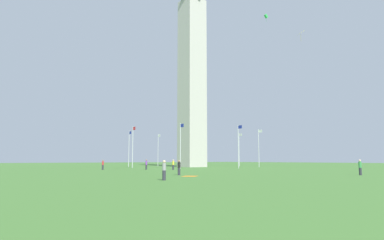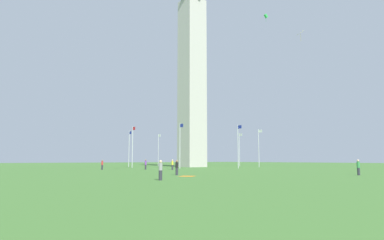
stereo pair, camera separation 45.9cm
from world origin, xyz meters
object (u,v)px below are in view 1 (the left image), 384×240
Objects in this scene: flagpole_sw at (129,147)px; person_red_shirt at (103,165)px; flagpole_se at (200,149)px; kite_yellow_diamond at (301,33)px; person_gray_shirt at (164,170)px; picnic_blanket_near_first_person at (190,176)px; flagpole_n at (238,144)px; person_yellow_shirt at (173,165)px; flagpole_s at (158,148)px; person_black_shirt at (179,168)px; flagpole_e at (239,148)px; kite_green_box at (266,16)px; person_purple_shirt at (146,165)px; flagpole_w at (133,145)px; obelisk_monument at (192,71)px; flagpole_nw at (181,144)px; flagpole_ne at (259,146)px; person_green_shirt at (360,167)px.

person_red_shirt is (19.26, -14.20, -3.82)m from flagpole_sw.
flagpole_se is 3.90× the size of kite_yellow_diamond.
person_gray_shirt is 0.91× the size of picnic_blanket_near_first_person.
flagpole_n is 4.98× the size of person_yellow_shirt.
flagpole_s is 3.90× the size of kite_yellow_diamond.
person_black_shirt is (43.07, -15.21, -3.82)m from flagpole_sw.
flagpole_e is 41.17m from person_red_shirt.
kite_green_box reaches higher than flagpole_se.
person_purple_shirt is 0.95× the size of picnic_blanket_near_first_person.
flagpole_n is at bearing -47.05° from person_gray_shirt.
flagpole_w is 3.90× the size of kite_yellow_diamond.
obelisk_monument is 5.34× the size of flagpole_se.
flagpole_e and flagpole_nw have the same top height.
flagpole_ne is (-4.44, 10.72, 0.00)m from flagpole_n.
person_yellow_shirt is (5.03, -4.96, -3.79)m from flagpole_nw.
person_gray_shirt is at bearing -40.63° from flagpole_se.
kite_green_box is (26.64, 18.94, 28.10)m from flagpole_sw.
person_purple_shirt is 33.31m from person_green_shirt.
person_yellow_shirt is 0.78× the size of kite_yellow_diamond.
person_black_shirt is at bearing -56.47° from flagpole_n.
person_green_shirt is (33.49, -20.98, -3.79)m from flagpole_ne.
person_red_shirt is at bearing 176.84° from picnic_blanket_near_first_person.
obelisk_monument reaches higher than flagpole_sw.
kite_green_box is (0.75, 8.21, 28.10)m from flagpole_n.
flagpole_n and flagpole_s have the same top height.
kite_green_box is at bearing 11.42° from person_green_shirt.
kite_yellow_diamond is at bearing 0.11° from person_green_shirt.
flagpole_sw is 45.84m from kite_yellow_diamond.
flagpole_se and flagpole_s have the same top height.
person_yellow_shirt is at bearing -90.39° from kite_green_box.
flagpole_s reaches higher than person_red_shirt.
person_red_shirt is (19.26, -35.65, -3.82)m from flagpole_se.
flagpole_s is 4.84× the size of kite_green_box.
flagpole_ne and flagpole_se have the same top height.
person_green_shirt is at bearing -44.45° from kite_yellow_diamond.
flagpole_w is 4.71× the size of picnic_blanket_near_first_person.
person_purple_shirt is 0.78× the size of kite_yellow_diamond.
person_purple_shirt is 1.00× the size of person_yellow_shirt.
flagpole_ne is 1.00× the size of flagpole_sw.
obelisk_monument is 23.53m from flagpole_se.
picnic_blanket_near_first_person is (-4.29, 5.79, -0.81)m from person_gray_shirt.
person_yellow_shirt is 1.00× the size of person_green_shirt.
flagpole_nw is 4.84× the size of kite_green_box.
kite_yellow_diamond is (33.33, 21.67, 22.82)m from flagpole_sw.
person_green_shirt is (59.38, -10.25, -3.79)m from flagpole_s.
flagpole_nw is (21.45, -0.00, 0.00)m from flagpole_sw.
person_red_shirt is at bearing -36.41° from flagpole_sw.
flagpole_n is at bearing -50.22° from person_red_shirt.
flagpole_w reaches higher than person_gray_shirt.
flagpole_n is 1.00× the size of flagpole_s.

